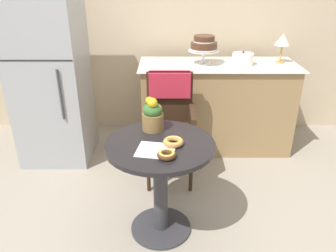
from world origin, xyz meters
The scene contains 13 objects.
ground_plane centered at (0.00, 0.00, 0.00)m, with size 8.00×8.00×0.00m, color gray.
back_wall centered at (0.00, 1.85, 1.35)m, with size 4.80×0.10×2.70m, color #C1AD8E.
cafe_table centered at (0.00, 0.00, 0.51)m, with size 0.72×0.72×0.72m.
wicker_chair centered at (0.07, 0.75, 0.64)m, with size 0.42×0.45×0.95m.
paper_napkin centered at (-0.02, -0.10, 0.72)m, with size 0.23×0.20×0.00m, color white.
donut_front centered at (0.09, -0.02, 0.74)m, with size 0.13×0.13×0.04m.
donut_mid centered at (0.04, -0.19, 0.74)m, with size 0.12×0.12×0.04m.
flower_vase centered at (-0.05, 0.20, 0.83)m, with size 0.15×0.15×0.25m.
display_counter centered at (0.55, 1.30, 0.45)m, with size 1.56×0.62×0.90m.
tiered_cake_stand centered at (0.40, 1.30, 1.08)m, with size 0.30×0.30×0.28m.
round_layer_cake centered at (0.78, 1.27, 0.96)m, with size 0.20×0.20×0.14m.
table_lamp centered at (1.17, 1.36, 1.12)m, with size 0.15×0.15×0.28m.
refrigerator centered at (-1.05, 1.10, 0.85)m, with size 0.64×0.63×1.70m.
Camera 1 is at (0.05, -1.89, 1.73)m, focal length 35.24 mm.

